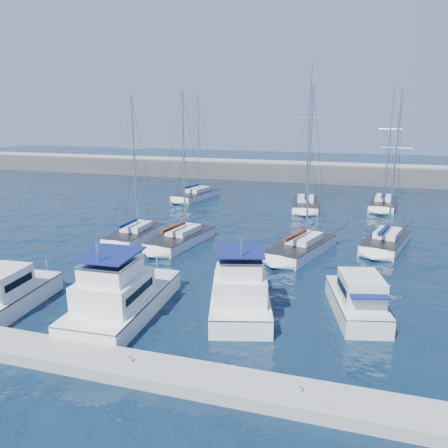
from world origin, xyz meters
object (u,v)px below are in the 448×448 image
(sailboat_mid_a, at_px, (135,235))
(sailboat_mid_e, at_px, (386,242))
(sailboat_mid_d, at_px, (302,247))
(sailboat_back_b, at_px, (305,204))
(motor_yacht_port_inner, at_px, (121,299))
(sailboat_mid_b, at_px, (181,239))
(sailboat_back_c, at_px, (383,204))
(motor_yacht_stbd_outer, at_px, (358,301))
(sailboat_back_a, at_px, (196,195))
(motor_yacht_stbd_inner, at_px, (240,295))
(motor_yacht_port_outer, at_px, (10,294))

(sailboat_mid_a, distance_m, sailboat_mid_e, 23.69)
(sailboat_mid_d, relative_size, sailboat_back_b, 0.80)
(motor_yacht_port_inner, distance_m, sailboat_mid_b, 15.15)
(sailboat_mid_d, xyz_separation_m, sailboat_back_b, (-1.76, 18.48, 0.06))
(motor_yacht_port_inner, relative_size, sailboat_back_c, 0.60)
(motor_yacht_stbd_outer, relative_size, sailboat_back_a, 0.47)
(sailboat_mid_d, bearing_deg, sailboat_back_a, 148.70)
(sailboat_mid_a, height_order, sailboat_back_b, sailboat_back_b)
(sailboat_mid_d, distance_m, sailboat_back_b, 18.56)
(motor_yacht_stbd_inner, height_order, sailboat_back_b, sailboat_back_b)
(sailboat_mid_e, bearing_deg, motor_yacht_port_inner, -114.76)
(sailboat_mid_d, distance_m, sailboat_back_c, 23.28)
(motor_yacht_port_inner, height_order, sailboat_back_a, sailboat_back_a)
(motor_yacht_port_outer, distance_m, sailboat_back_a, 37.31)
(motor_yacht_port_outer, distance_m, sailboat_mid_b, 16.83)
(motor_yacht_stbd_inner, height_order, sailboat_back_a, sailboat_back_a)
(motor_yacht_stbd_outer, height_order, sailboat_mid_d, sailboat_mid_d)
(sailboat_mid_e, relative_size, sailboat_back_c, 0.90)
(motor_yacht_port_outer, distance_m, sailboat_back_c, 45.40)
(motor_yacht_stbd_outer, xyz_separation_m, sailboat_mid_a, (-20.79, 10.82, -0.42))
(motor_yacht_port_inner, xyz_separation_m, sailboat_back_c, (16.90, 37.41, -0.59))
(sailboat_mid_b, relative_size, sailboat_mid_e, 0.99)
(sailboat_back_a, bearing_deg, sailboat_mid_d, -36.30)
(sailboat_mid_a, bearing_deg, sailboat_back_a, 95.25)
(sailboat_mid_a, height_order, sailboat_mid_d, sailboat_mid_d)
(motor_yacht_port_outer, bearing_deg, motor_yacht_port_inner, 3.80)
(sailboat_back_b, bearing_deg, sailboat_back_a, 165.93)
(motor_yacht_port_outer, height_order, sailboat_mid_d, sailboat_mid_d)
(motor_yacht_stbd_outer, relative_size, sailboat_mid_d, 0.48)
(motor_yacht_port_inner, xyz_separation_m, sailboat_mid_b, (-2.15, 14.98, -0.62))
(sailboat_mid_a, bearing_deg, sailboat_mid_e, 12.08)
(sailboat_back_a, xyz_separation_m, sailboat_back_b, (15.78, -2.26, 0.05))
(sailboat_back_b, bearing_deg, sailboat_mid_d, -90.48)
(motor_yacht_port_inner, bearing_deg, sailboat_mid_d, 57.32)
(sailboat_mid_b, relative_size, sailboat_mid_d, 0.98)
(motor_yacht_stbd_outer, distance_m, sailboat_back_c, 33.42)
(motor_yacht_stbd_outer, bearing_deg, sailboat_mid_d, 99.06)
(motor_yacht_stbd_inner, bearing_deg, sailboat_back_b, 73.91)
(motor_yacht_port_inner, height_order, sailboat_mid_a, sailboat_mid_a)
(sailboat_back_a, bearing_deg, sailboat_mid_e, -20.76)
(motor_yacht_port_inner, relative_size, sailboat_mid_a, 0.69)
(sailboat_back_a, bearing_deg, sailboat_back_c, 16.13)
(motor_yacht_stbd_outer, height_order, sailboat_mid_a, sailboat_mid_a)
(sailboat_mid_b, xyz_separation_m, sailboat_mid_e, (18.41, 4.41, 0.01))
(motor_yacht_port_outer, xyz_separation_m, sailboat_back_c, (24.11, 38.47, -0.40))
(motor_yacht_port_outer, height_order, sailboat_mid_b, sailboat_mid_b)
(sailboat_mid_d, bearing_deg, sailboat_back_b, 113.91)
(sailboat_mid_a, distance_m, sailboat_mid_d, 16.08)
(motor_yacht_port_inner, bearing_deg, sailboat_mid_a, 112.74)
(motor_yacht_port_outer, relative_size, sailboat_back_b, 0.38)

